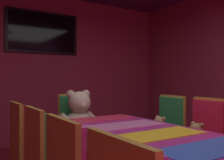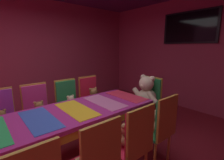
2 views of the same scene
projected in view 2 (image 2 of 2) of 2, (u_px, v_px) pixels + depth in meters
ground_plane at (79, 157)px, 2.38m from camera, size 7.90×7.90×0.00m
wall_back at (188, 54)px, 4.12m from camera, size 5.20×0.12×2.80m
wall_left at (25, 55)px, 4.04m from camera, size 0.12×6.40×2.80m
banquet_table at (77, 115)px, 2.25m from camera, size 0.90×2.28×0.75m
chair_left_0 at (0, 115)px, 2.39m from camera, size 0.42×0.41×0.98m
teddy_left_0 at (2, 120)px, 2.29m from camera, size 0.21×0.28×0.26m
chair_left_1 at (37, 107)px, 2.72m from camera, size 0.42×0.41×0.98m
teddy_left_1 at (39, 111)px, 2.62m from camera, size 0.22×0.29×0.27m
chair_left_2 at (68, 100)px, 3.07m from camera, size 0.42×0.41×0.98m
teddy_left_2 at (71, 103)px, 2.97m from camera, size 0.22×0.28×0.27m
chair_left_3 at (90, 95)px, 3.40m from camera, size 0.42×0.41×0.98m
teddy_left_3 at (94, 97)px, 3.29m from camera, size 0.26×0.34×0.32m
chair_right_1 at (97, 160)px, 1.45m from camera, size 0.42×0.41×0.98m
teddy_right_1 at (89, 154)px, 1.56m from camera, size 0.21×0.28×0.26m
chair_right_2 at (135, 140)px, 1.76m from camera, size 0.42×0.41×0.98m
teddy_right_2 at (126, 136)px, 1.87m from camera, size 0.23×0.30×0.28m
chair_right_3 at (161, 124)px, 2.11m from camera, size 0.42×0.41×0.98m
teddy_right_3 at (152, 122)px, 2.22m from camera, size 0.23×0.30×0.28m
throne_chair at (151, 96)px, 3.32m from camera, size 0.41×0.42×0.98m
king_teddy_bear at (146, 92)px, 3.20m from camera, size 0.62×0.48×0.59m
wall_tv at (189, 27)px, 3.94m from camera, size 1.32×0.06×0.77m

